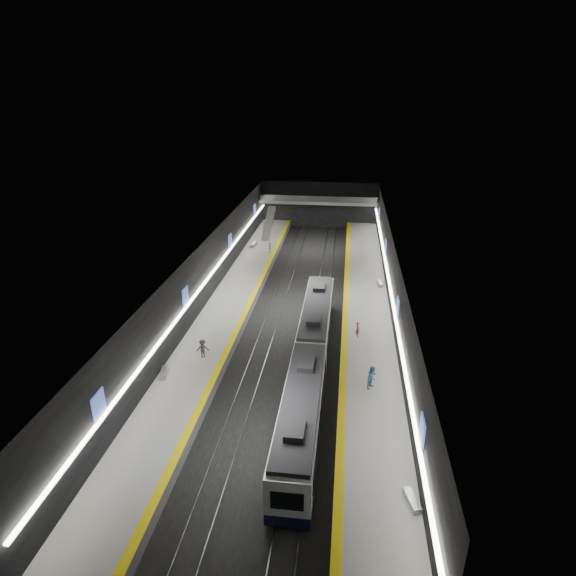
# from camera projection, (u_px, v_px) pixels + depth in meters

# --- Properties ---
(ground) EXTENTS (70.00, 70.00, 0.00)m
(ground) POSITION_uv_depth(u_px,v_px,m) (298.00, 311.00, 53.71)
(ground) COLOR black
(ground) RESTS_ON ground
(ceiling) EXTENTS (20.00, 70.00, 0.04)m
(ceiling) POSITION_uv_depth(u_px,v_px,m) (298.00, 242.00, 50.61)
(ceiling) COLOR beige
(ceiling) RESTS_ON wall_left
(wall_left) EXTENTS (0.04, 70.00, 8.00)m
(wall_left) POSITION_uv_depth(u_px,v_px,m) (208.00, 274.00, 53.32)
(wall_left) COLOR black
(wall_left) RESTS_ON ground
(wall_right) EXTENTS (0.04, 70.00, 8.00)m
(wall_right) POSITION_uv_depth(u_px,v_px,m) (392.00, 282.00, 51.01)
(wall_right) COLOR black
(wall_right) RESTS_ON ground
(wall_back) EXTENTS (20.00, 0.04, 8.00)m
(wall_back) POSITION_uv_depth(u_px,v_px,m) (319.00, 205.00, 84.16)
(wall_back) COLOR black
(wall_back) RESTS_ON ground
(platform_left) EXTENTS (5.00, 70.00, 1.00)m
(platform_left) POSITION_uv_depth(u_px,v_px,m) (232.00, 303.00, 54.39)
(platform_left) COLOR slate
(platform_left) RESTS_ON ground
(tile_surface_left) EXTENTS (5.00, 70.00, 0.02)m
(tile_surface_left) POSITION_uv_depth(u_px,v_px,m) (232.00, 299.00, 54.19)
(tile_surface_left) COLOR #A7A7A2
(tile_surface_left) RESTS_ON platform_left
(tactile_strip_left) EXTENTS (0.60, 70.00, 0.02)m
(tactile_strip_left) POSITION_uv_depth(u_px,v_px,m) (251.00, 300.00, 53.93)
(tactile_strip_left) COLOR yellow
(tactile_strip_left) RESTS_ON platform_left
(platform_right) EXTENTS (5.00, 70.00, 1.00)m
(platform_right) POSITION_uv_depth(u_px,v_px,m) (366.00, 311.00, 52.65)
(platform_right) COLOR slate
(platform_right) RESTS_ON ground
(tile_surface_right) EXTENTS (5.00, 70.00, 0.02)m
(tile_surface_right) POSITION_uv_depth(u_px,v_px,m) (366.00, 306.00, 52.45)
(tile_surface_right) COLOR #A7A7A2
(tile_surface_right) RESTS_ON platform_right
(tactile_strip_right) EXTENTS (0.60, 70.00, 0.02)m
(tactile_strip_right) POSITION_uv_depth(u_px,v_px,m) (346.00, 305.00, 52.71)
(tactile_strip_right) COLOR yellow
(tactile_strip_right) RESTS_ON platform_right
(rails) EXTENTS (6.52, 70.00, 0.12)m
(rails) POSITION_uv_depth(u_px,v_px,m) (298.00, 310.00, 53.69)
(rails) COLOR gray
(rails) RESTS_ON ground
(train) EXTENTS (2.69, 30.04, 3.60)m
(train) POSITION_uv_depth(u_px,v_px,m) (310.00, 360.00, 39.94)
(train) COLOR black
(train) RESTS_ON ground
(ad_posters) EXTENTS (19.94, 53.50, 2.20)m
(ad_posters) POSITION_uv_depth(u_px,v_px,m) (299.00, 270.00, 52.88)
(ad_posters) COLOR #4666D4
(ad_posters) RESTS_ON wall_left
(cove_light_left) EXTENTS (0.25, 68.60, 0.12)m
(cove_light_left) POSITION_uv_depth(u_px,v_px,m) (210.00, 275.00, 53.37)
(cove_light_left) COLOR white
(cove_light_left) RESTS_ON wall_left
(cove_light_right) EXTENTS (0.25, 68.60, 0.12)m
(cove_light_right) POSITION_uv_depth(u_px,v_px,m) (389.00, 284.00, 51.11)
(cove_light_right) COLOR white
(cove_light_right) RESTS_ON wall_right
(mezzanine_bridge) EXTENTS (20.00, 3.00, 1.50)m
(mezzanine_bridge) POSITION_uv_depth(u_px,v_px,m) (319.00, 202.00, 81.87)
(mezzanine_bridge) COLOR gray
(mezzanine_bridge) RESTS_ON wall_left
(escalator) EXTENTS (1.20, 7.50, 3.92)m
(escalator) POSITION_uv_depth(u_px,v_px,m) (269.00, 223.00, 77.23)
(escalator) COLOR #99999E
(escalator) RESTS_ON platform_left
(bench_left_near) EXTENTS (0.81, 1.77, 0.42)m
(bench_left_near) POSITION_uv_depth(u_px,v_px,m) (164.00, 373.00, 39.95)
(bench_left_near) COLOR #99999E
(bench_left_near) RESTS_ON platform_left
(bench_left_far) EXTENTS (0.70, 1.99, 0.48)m
(bench_left_far) POSITION_uv_depth(u_px,v_px,m) (254.00, 244.00, 72.26)
(bench_left_far) COLOR #99999E
(bench_left_far) RESTS_ON platform_left
(bench_right_near) EXTENTS (0.95, 1.79, 0.42)m
(bench_right_near) POSITION_uv_depth(u_px,v_px,m) (412.00, 501.00, 27.61)
(bench_right_near) COLOR #99999E
(bench_right_near) RESTS_ON platform_right
(bench_right_far) EXTENTS (0.65, 1.79, 0.43)m
(bench_right_far) POSITION_uv_depth(u_px,v_px,m) (380.00, 283.00, 57.99)
(bench_right_far) COLOR #99999E
(bench_right_far) RESTS_ON platform_right
(passenger_right_a) EXTENTS (0.53, 0.65, 1.54)m
(passenger_right_a) POSITION_uv_depth(u_px,v_px,m) (358.00, 329.00, 45.86)
(passenger_right_a) COLOR #C34E48
(passenger_right_a) RESTS_ON platform_right
(passenger_right_b) EXTENTS (1.14, 1.20, 1.96)m
(passenger_right_b) POSITION_uv_depth(u_px,v_px,m) (372.00, 377.00, 37.95)
(passenger_right_b) COLOR teal
(passenger_right_b) RESTS_ON platform_right
(passenger_left_a) EXTENTS (0.60, 0.96, 1.53)m
(passenger_left_a) POSITION_uv_depth(u_px,v_px,m) (270.00, 247.00, 69.15)
(passenger_left_a) COLOR beige
(passenger_left_a) RESTS_ON platform_left
(passenger_left_b) EXTENTS (1.24, 0.90, 1.73)m
(passenger_left_b) POSITION_uv_depth(u_px,v_px,m) (203.00, 349.00, 42.32)
(passenger_left_b) COLOR #39383F
(passenger_left_b) RESTS_ON platform_left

